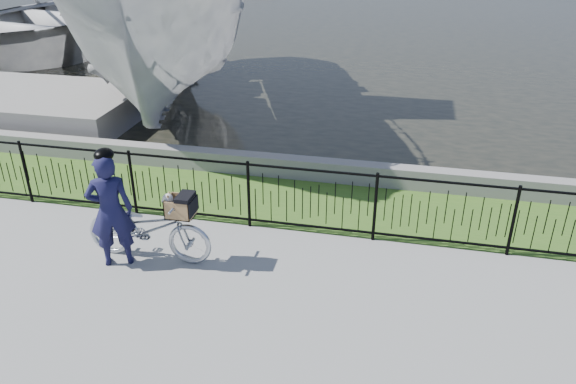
% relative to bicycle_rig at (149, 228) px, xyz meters
% --- Properties ---
extents(ground, '(120.00, 120.00, 0.00)m').
position_rel_bicycle_rig_xyz_m(ground, '(2.16, -0.40, -0.51)').
color(ground, gray).
rests_on(ground, ground).
extents(grass_strip, '(60.00, 2.00, 0.01)m').
position_rel_bicycle_rig_xyz_m(grass_strip, '(2.16, 2.20, -0.51)').
color(grass_strip, '#3B601E').
rests_on(grass_strip, ground).
extents(quay_wall, '(60.00, 0.30, 0.40)m').
position_rel_bicycle_rig_xyz_m(quay_wall, '(2.16, 3.20, -0.31)').
color(quay_wall, gray).
rests_on(quay_wall, ground).
extents(fence, '(14.00, 0.06, 1.15)m').
position_rel_bicycle_rig_xyz_m(fence, '(2.16, 1.20, 0.06)').
color(fence, black).
rests_on(fence, ground).
extents(bicycle_rig, '(1.91, 0.66, 1.13)m').
position_rel_bicycle_rig_xyz_m(bicycle_rig, '(0.00, 0.00, 0.00)').
color(bicycle_rig, '#AFB4BB').
rests_on(bicycle_rig, ground).
extents(cyclist, '(0.74, 0.64, 1.78)m').
position_rel_bicycle_rig_xyz_m(cyclist, '(-0.44, -0.23, 0.37)').
color(cyclist, '#131335').
rests_on(cyclist, ground).
extents(boat_near, '(7.10, 11.70, 6.04)m').
position_rel_bicycle_rig_xyz_m(boat_near, '(-2.55, 7.03, 1.70)').
color(boat_near, '#A9A9A9').
rests_on(boat_near, water).
extents(boat_far, '(9.37, 11.83, 2.21)m').
position_rel_bicycle_rig_xyz_m(boat_far, '(-8.94, 11.95, 0.59)').
color(boat_far, '#A9A9A9').
rests_on(boat_far, water).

